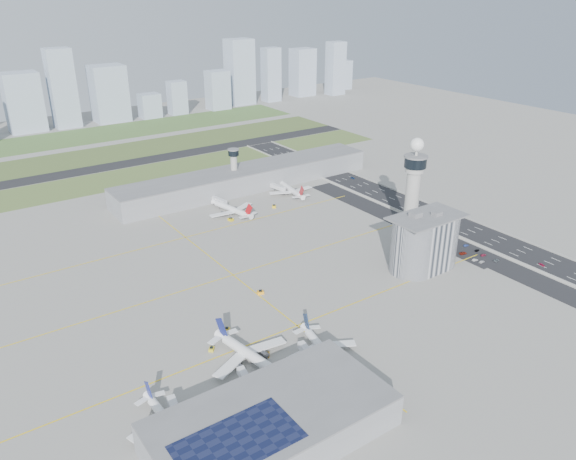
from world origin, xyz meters
TOP-DOWN VIEW (x-y plane):
  - ground at (0.00, 0.00)m, footprint 1000.00×1000.00m
  - grass_strip_0 at (-20.00, 225.00)m, footprint 480.00×50.00m
  - grass_strip_1 at (-20.00, 300.00)m, footprint 480.00×60.00m
  - grass_strip_2 at (-20.00, 380.00)m, footprint 480.00×70.00m
  - runway at (-20.00, 262.00)m, footprint 480.00×22.00m
  - highway at (115.00, 0.00)m, footprint 28.00×500.00m
  - barrier_left at (101.00, 0.00)m, footprint 0.60×500.00m
  - barrier_right at (129.00, 0.00)m, footprint 0.60×500.00m
  - landside_road at (90.00, -10.00)m, footprint 18.00×260.00m
  - parking_lot at (88.00, -22.00)m, footprint 20.00×44.00m
  - taxiway_line_h_0 at (-40.00, -30.00)m, footprint 260.00×0.60m
  - taxiway_line_h_1 at (-40.00, 30.00)m, footprint 260.00×0.60m
  - taxiway_line_h_2 at (-40.00, 90.00)m, footprint 260.00×0.60m
  - taxiway_line_v at (-40.00, 30.00)m, footprint 0.60×260.00m
  - control_tower at (72.00, 8.00)m, footprint 14.00×14.00m
  - secondary_tower at (30.00, 150.00)m, footprint 8.60×8.60m
  - admin_building at (51.99, -22.00)m, footprint 42.00×24.00m
  - terminal_pier at (40.00, 148.00)m, footprint 210.00×32.00m
  - near_terminal at (-88.07, -82.02)m, footprint 84.00×42.00m
  - airplane_near_a at (-115.94, -55.95)m, footprint 30.62×35.62m
  - airplane_near_b at (-71.93, -41.45)m, footprint 44.86×50.33m
  - airplane_near_c at (-44.31, -54.51)m, footprint 39.38×43.80m
  - airplane_far_a at (3.21, 108.42)m, footprint 43.06×48.12m
  - airplane_far_b at (59.68, 117.52)m, footprint 41.23×46.36m
  - jet_bridge_near_0 at (-113.00, -61.00)m, footprint 5.39×14.31m
  - jet_bridge_near_1 at (-83.00, -61.00)m, footprint 5.39×14.31m
  - jet_bridge_near_2 at (-53.00, -61.00)m, footprint 5.39×14.31m
  - jet_bridge_far_0 at (2.00, 132.00)m, footprint 5.39×14.31m
  - jet_bridge_far_1 at (52.00, 132.00)m, footprint 5.39×14.31m
  - tug_0 at (-81.58, -24.28)m, footprint 3.50×3.59m
  - tug_1 at (-68.76, -14.76)m, footprint 3.57×3.33m
  - tug_2 at (-63.98, -41.36)m, footprint 3.31×3.46m
  - tug_3 at (-38.38, 4.58)m, footprint 3.91×3.23m
  - tug_4 at (-3.39, 97.37)m, footprint 3.31×4.10m
  - tug_5 at (33.64, 100.79)m, footprint 4.07×4.40m
  - car_lot_0 at (83.66, -37.97)m, footprint 3.85×1.61m
  - car_lot_1 at (82.50, -34.21)m, footprint 3.88×1.81m
  - car_lot_2 at (83.85, -24.64)m, footprint 5.01×2.94m
  - car_lot_3 at (83.99, -17.63)m, footprint 4.18×2.19m
  - car_lot_4 at (82.45, -13.73)m, footprint 3.82×1.59m
  - car_lot_5 at (82.22, -3.00)m, footprint 3.80×1.69m
  - car_lot_6 at (92.23, -41.56)m, footprint 4.25×2.22m
  - car_lot_7 at (91.87, -32.87)m, footprint 3.90×1.68m
  - car_lot_8 at (93.86, -26.84)m, footprint 3.71×1.88m
  - car_lot_9 at (94.00, -18.66)m, footprint 3.71×1.46m
  - car_lot_10 at (92.92, -9.98)m, footprint 4.50×2.30m
  - car_lot_11 at (92.87, -4.50)m, footprint 3.97×2.06m
  - car_hw_0 at (108.56, -59.58)m, footprint 1.84×3.70m
  - car_hw_1 at (114.51, 38.96)m, footprint 1.66×3.80m
  - car_hw_2 at (121.33, 117.55)m, footprint 2.16×4.22m
  - car_hw_4 at (109.18, 181.81)m, footprint 1.84×3.48m
  - skyline_bldg_7 at (-59.44, 436.89)m, footprint 35.76×28.61m
  - skyline_bldg_8 at (-19.42, 431.56)m, footprint 26.33×21.06m
  - skyline_bldg_9 at (30.27, 432.32)m, footprint 36.96×29.57m
  - skyline_bldg_10 at (73.27, 423.68)m, footprint 23.01×18.41m
  - skyline_bldg_11 at (108.28, 423.34)m, footprint 20.22×16.18m
  - skyline_bldg_12 at (162.17, 421.29)m, footprint 26.14×20.92m
  - skyline_bldg_13 at (201.27, 433.27)m, footprint 32.26×25.81m
  - skyline_bldg_14 at (244.74, 426.38)m, footprint 21.59×17.28m
  - skyline_bldg_15 at (302.83, 435.54)m, footprint 30.25×24.20m
  - skyline_bldg_16 at (345.49, 415.96)m, footprint 23.04×18.43m
  - skyline_bldg_17 at (382.05, 443.29)m, footprint 22.64×18.11m

SIDE VIEW (x-z plane):
  - ground at x=0.00m, z-range 0.00..0.00m
  - taxiway_line_h_0 at x=-40.00m, z-range 0.00..0.01m
  - taxiway_line_h_1 at x=-40.00m, z-range 0.00..0.01m
  - taxiway_line_h_2 at x=-40.00m, z-range 0.00..0.01m
  - taxiway_line_v at x=-40.00m, z-range 0.00..0.01m
  - grass_strip_0 at x=-20.00m, z-range 0.00..0.08m
  - grass_strip_1 at x=-20.00m, z-range 0.00..0.08m
  - grass_strip_2 at x=-20.00m, z-range 0.00..0.08m
  - landside_road at x=90.00m, z-range 0.00..0.08m
  - highway at x=115.00m, z-range 0.00..0.10m
  - parking_lot at x=88.00m, z-range 0.00..0.10m
  - runway at x=-20.00m, z-range 0.01..0.11m
  - car_lot_11 at x=92.87m, z-range 0.00..1.10m
  - car_lot_7 at x=91.87m, z-range 0.00..1.12m
  - car_hw_4 at x=109.18m, z-range 0.00..1.13m
  - car_hw_2 at x=121.33m, z-range 0.00..1.14m
  - car_lot_6 at x=92.23m, z-range 0.00..1.14m
  - car_lot_3 at x=83.99m, z-range 0.00..1.16m
  - barrier_left at x=101.00m, z-range 0.00..1.20m
  - barrier_right at x=129.00m, z-range 0.00..1.20m
  - car_lot_9 at x=94.00m, z-range 0.00..1.20m
  - car_lot_8 at x=93.86m, z-range 0.00..1.21m
  - car_hw_0 at x=108.56m, z-range 0.00..1.21m
  - car_lot_5 at x=82.22m, z-range 0.00..1.21m
  - car_hw_1 at x=114.51m, z-range 0.00..1.21m
  - car_lot_10 at x=92.92m, z-range 0.00..1.22m
  - car_lot_1 at x=82.50m, z-range 0.00..1.23m
  - car_lot_4 at x=82.45m, z-range 0.00..1.29m
  - car_lot_0 at x=83.66m, z-range 0.00..1.30m
  - car_lot_2 at x=83.85m, z-range 0.00..1.31m
  - tug_2 at x=-63.98m, z-range 0.00..1.66m
  - tug_1 at x=-68.76m, z-range 0.00..1.71m
  - tug_0 at x=-81.58m, z-range 0.00..1.73m
  - tug_3 at x=-38.38m, z-range 0.00..1.96m
  - tug_4 at x=-3.39m, z-range 0.00..2.08m
  - tug_5 at x=33.64m, z-range 0.00..2.11m
  - jet_bridge_near_0 at x=-113.00m, z-range 0.00..5.70m
  - jet_bridge_near_1 at x=-83.00m, z-range 0.00..5.70m
  - jet_bridge_near_2 at x=-53.00m, z-range 0.00..5.70m
  - jet_bridge_far_0 at x=2.00m, z-range 0.00..5.70m
  - jet_bridge_far_1 at x=52.00m, z-range 0.00..5.70m
  - airplane_near_a at x=-115.94m, z-range 0.00..9.68m
  - airplane_near_c at x=-44.31m, z-range 0.00..10.65m
  - airplane_far_b at x=59.68m, z-range 0.00..11.57m
  - airplane_far_a at x=3.21m, z-range 0.00..11.82m
  - airplane_near_b at x=-71.93m, z-range 0.00..12.49m
  - near_terminal at x=-88.07m, z-range -0.07..12.93m
  - terminal_pier at x=40.00m, z-range 0.00..15.80m
  - skyline_bldg_10 at x=73.27m, z-range 0.00..27.75m
  - admin_building at x=51.99m, z-range -1.45..32.05m
  - secondary_tower at x=30.00m, z-range 2.85..34.75m
  - skyline_bldg_11 at x=108.28m, z-range 0.00..38.97m
  - skyline_bldg_17 at x=382.05m, z-range 0.00..41.06m
  - skyline_bldg_12 at x=162.17m, z-range 0.00..46.89m
  - skyline_bldg_7 at x=-59.44m, z-range 0.00..61.22m
  - skyline_bldg_9 at x=30.27m, z-range 0.00..62.11m
  - skyline_bldg_15 at x=302.83m, z-range 0.00..63.40m
  - skyline_bldg_14 at x=244.74m, z-range 0.00..68.75m
  - control_tower at x=72.00m, z-range 2.79..67.29m
  - skyline_bldg_16 at x=345.49m, z-range 0.00..71.56m
  - skyline_bldg_13 at x=201.27m, z-range 0.00..81.20m
  - skyline_bldg_8 at x=-19.42m, z-range 0.00..83.39m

